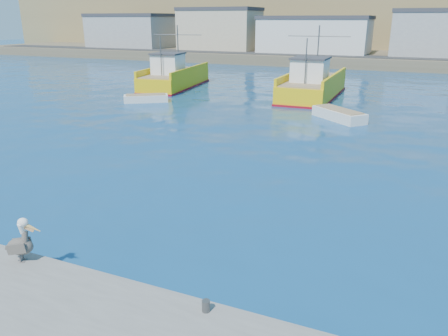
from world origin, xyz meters
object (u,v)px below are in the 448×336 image
Objects in this scene: trawler_yellow_a at (174,77)px; pelican at (21,243)px; trawler_yellow_b at (312,86)px; skiff_mid at (339,115)px; skiff_left at (146,99)px.

trawler_yellow_a is 9.18× the size of pelican.
trawler_yellow_b is 2.84× the size of skiff_mid.
trawler_yellow_a is 0.99× the size of trawler_yellow_b.
trawler_yellow_b is (15.41, -0.25, 0.03)m from trawler_yellow_a.
pelican is at bearing -66.98° from trawler_yellow_a.
skiff_left is at bearing 116.10° from pelican.
skiff_left is at bearing 178.36° from skiff_mid.
pelican is (14.65, -34.49, -0.00)m from trawler_yellow_a.
skiff_mid is (17.41, -0.50, 0.04)m from skiff_left.
trawler_yellow_b is 9.27× the size of pelican.
trawler_yellow_b is at bearing 114.21° from skiff_mid.
trawler_yellow_b is 34.25m from pelican.
skiff_left is 28.55m from pelican.
skiff_mid is (4.09, -9.11, -0.80)m from trawler_yellow_b.
pelican is at bearing -100.93° from skiff_mid.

